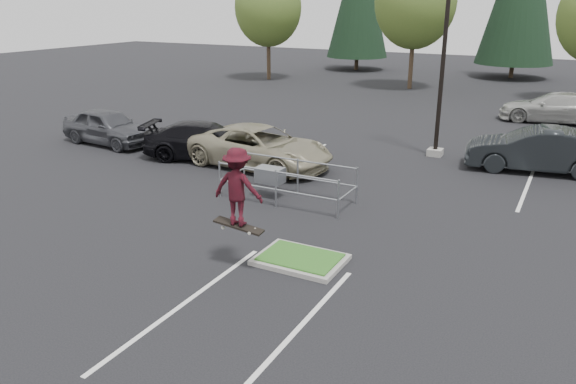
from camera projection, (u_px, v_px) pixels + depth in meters
The scene contains 13 objects.
ground at pixel (300, 262), 14.43m from camera, with size 120.00×120.00×0.00m, color black.
grass_median at pixel (300, 259), 14.40m from camera, with size 2.20×1.60×0.16m.
stall_lines at pixel (342, 188), 20.06m from camera, with size 22.62×17.60×0.01m.
light_pole at pixel (444, 47), 22.77m from camera, with size 0.70×0.60×10.12m.
decid_a at pixel (268, 10), 45.68m from camera, with size 5.44×5.44×8.91m.
decid_b at pixel (415, 5), 40.66m from camera, with size 5.89×5.89×9.64m.
cart_corral at pixel (274, 176), 18.84m from camera, with size 4.44×1.62×1.26m.
skateboarder at pixel (238, 187), 13.43m from camera, with size 1.32×0.85×2.10m.
car_l_tan at pixel (260, 147), 22.35m from camera, with size 2.75×5.95×1.65m, color gray.
car_l_black at pixel (205, 141), 23.56m from camera, with size 2.15×5.30×1.54m, color black.
car_l_grey at pixel (108, 127), 25.97m from camera, with size 1.93×4.79×1.63m, color #424348.
car_r_charc at pixel (536, 150), 21.78m from camera, with size 1.83×5.25×1.73m, color black.
car_far_silver at pixel (555, 108), 30.58m from camera, with size 2.27×5.59×1.62m, color #B5B5AF.
Camera 1 is at (5.81, -11.70, 6.39)m, focal length 35.00 mm.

